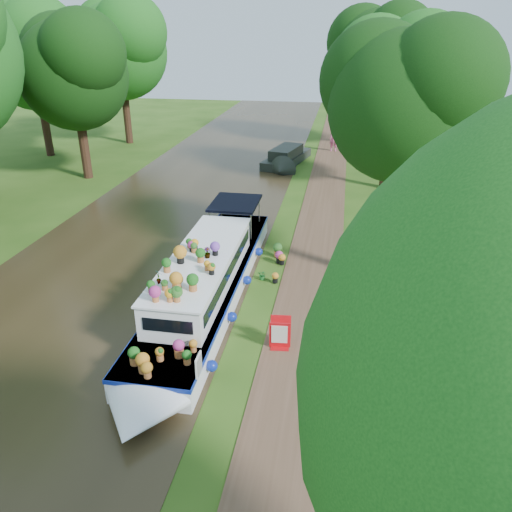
# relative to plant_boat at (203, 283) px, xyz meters

# --- Properties ---
(ground) EXTENTS (100.00, 100.00, 0.00)m
(ground) POSITION_rel_plant_boat_xyz_m (2.25, -0.11, -0.85)
(ground) COLOR #2B4F13
(ground) RESTS_ON ground
(canal_water) EXTENTS (10.00, 100.00, 0.02)m
(canal_water) POSITION_rel_plant_boat_xyz_m (-3.75, -0.11, -0.84)
(canal_water) COLOR #2D2413
(canal_water) RESTS_ON ground
(towpath) EXTENTS (2.20, 100.00, 0.03)m
(towpath) POSITION_rel_plant_boat_xyz_m (3.45, -0.11, -0.84)
(towpath) COLOR #513726
(towpath) RESTS_ON ground
(plant_boat) EXTENTS (2.29, 13.52, 2.29)m
(plant_boat) POSITION_rel_plant_boat_xyz_m (0.00, 0.00, 0.00)
(plant_boat) COLOR white
(plant_boat) RESTS_ON canal_water
(tree_near_overhang) EXTENTS (5.52, 5.28, 8.99)m
(tree_near_overhang) POSITION_rel_plant_boat_xyz_m (6.04, 2.96, 5.75)
(tree_near_overhang) COLOR black
(tree_near_overhang) RESTS_ON ground
(tree_near_mid) EXTENTS (6.90, 6.60, 9.40)m
(tree_near_mid) POSITION_rel_plant_boat_xyz_m (6.73, 14.98, 5.58)
(tree_near_mid) COLOR black
(tree_near_mid) RESTS_ON ground
(tree_near_far) EXTENTS (7.59, 7.26, 10.30)m
(tree_near_far) POSITION_rel_plant_boat_xyz_m (6.23, 25.98, 6.20)
(tree_near_far) COLOR black
(tree_near_far) RESTS_ON ground
(tree_far_c) EXTENTS (7.13, 6.82, 9.59)m
(tree_far_c) POSITION_rel_plant_boat_xyz_m (-11.27, 13.98, 5.67)
(tree_far_c) COLOR black
(tree_far_c) RESTS_ON ground
(tree_far_d) EXTENTS (8.05, 7.70, 10.85)m
(tree_far_d) POSITION_rel_plant_boat_xyz_m (-12.77, 23.99, 6.55)
(tree_far_d) COLOR black
(tree_far_d) RESTS_ON ground
(tree_far_h) EXTENTS (7.82, 7.48, 10.49)m
(tree_far_h) POSITION_rel_plant_boat_xyz_m (-16.77, 18.99, 6.28)
(tree_far_h) COLOR black
(tree_far_h) RESTS_ON ground
(second_boat) EXTENTS (2.97, 6.43, 1.19)m
(second_boat) POSITION_rel_plant_boat_xyz_m (0.50, 19.17, -0.37)
(second_boat) COLOR black
(second_boat) RESTS_ON canal_water
(sandwich_board) EXTENTS (0.62, 0.52, 0.95)m
(sandwich_board) POSITION_rel_plant_boat_xyz_m (2.84, -2.00, -0.39)
(sandwich_board) COLOR red
(sandwich_board) RESTS_ON towpath
(pedestrian_pink) EXTENTS (0.69, 0.48, 1.82)m
(pedestrian_pink) POSITION_rel_plant_boat_xyz_m (3.56, 23.68, 0.09)
(pedestrian_pink) COLOR #D05592
(pedestrian_pink) RESTS_ON towpath
(verge_plant) EXTENTS (0.43, 0.41, 0.38)m
(verge_plant) POSITION_rel_plant_boat_xyz_m (1.65, 2.18, -0.66)
(verge_plant) COLOR #206D29
(verge_plant) RESTS_ON ground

